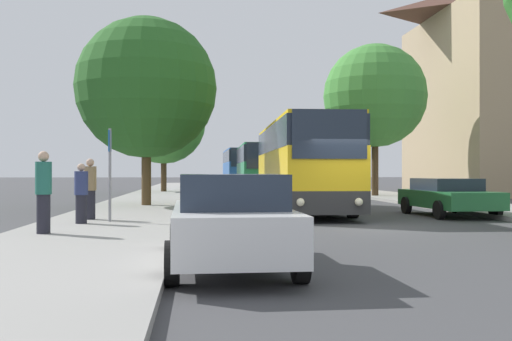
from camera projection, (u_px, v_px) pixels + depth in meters
ground_plane at (365, 228)px, 16.34m from camera, size 300.00×300.00×0.00m
sidewalk_left at (104, 228)px, 15.66m from camera, size 4.00×120.00×0.15m
bus_front at (301, 165)px, 23.28m from camera, size 2.99×11.90×3.39m
bus_middle at (260, 169)px, 37.76m from camera, size 3.05×10.27×3.18m
bus_rear at (241, 169)px, 51.02m from camera, size 2.86×10.30×3.41m
parked_car_left_curb at (230, 220)px, 9.52m from camera, size 2.02×4.62×1.50m
parked_car_right_near at (448, 196)px, 20.83m from camera, size 2.26×4.55×1.31m
bus_stop_sign at (110, 164)px, 16.73m from camera, size 0.08×0.45×2.61m
pedestrian_waiting_near at (81, 193)px, 16.10m from camera, size 0.36×0.36×1.62m
pedestrian_waiting_far at (90, 189)px, 17.49m from camera, size 0.36×0.36×1.78m
pedestrian_walking_back at (43, 192)px, 13.47m from camera, size 0.36×0.36×1.86m
tree_left_near at (164, 122)px, 42.44m from camera, size 5.93×5.93×7.89m
tree_left_far at (146, 88)px, 25.06m from camera, size 5.90×5.90×7.86m
tree_right_far at (375, 96)px, 35.15m from camera, size 6.05×6.05×8.89m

